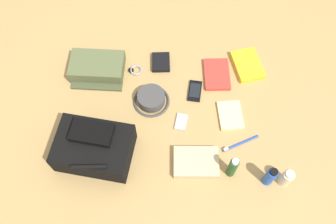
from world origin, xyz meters
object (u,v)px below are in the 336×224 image
lotion_bottle (286,178)px  deodorant_spray (270,176)px  toiletry_pouch (97,67)px  bucket_hat (151,99)px  wristwatch (135,70)px  backpack (94,147)px  travel_guidebook (217,74)px  shampoo_bottle (233,167)px  wallet (161,62)px  folded_towel (196,162)px  notepad (230,115)px  paperback_novel (247,65)px  media_player (181,122)px  cell_phone (195,91)px  toothbrush (239,144)px

lotion_bottle → deodorant_spray: deodorant_spray is taller
toiletry_pouch → bucket_hat: size_ratio=1.56×
deodorant_spray → wristwatch: bearing=-44.9°
backpack → travel_guidebook: (-0.58, -0.41, -0.06)m
lotion_bottle → travel_guidebook: lotion_bottle is taller
toiletry_pouch → shampoo_bottle: bearing=138.6°
shampoo_bottle → bucket_hat: bearing=-46.4°
bucket_hat → wallet: (-0.05, -0.22, -0.01)m
lotion_bottle → backpack: bearing=-10.2°
lotion_bottle → folded_towel: 0.39m
shampoo_bottle → travel_guidebook: 0.52m
wallet → notepad: bearing=136.1°
backpack → travel_guidebook: bearing=-144.9°
toiletry_pouch → notepad: 0.70m
paperback_novel → deodorant_spray: bearing=91.5°
paperback_novel → toiletry_pouch: bearing=1.0°
media_player → bucket_hat: bearing=-39.2°
bucket_hat → wallet: bucket_hat is taller
cell_phone → wallet: bearing=-45.8°
paperback_novel → folded_towel: (0.29, 0.52, 0.01)m
toiletry_pouch → media_player: (-0.41, 0.30, -0.03)m
travel_guidebook → wallet: bearing=-15.4°
bucket_hat → deodorant_spray: 0.65m
folded_towel → bucket_hat: bearing=-58.1°
cell_phone → toothbrush: 0.34m
bucket_hat → toothbrush: (-0.40, 0.23, -0.02)m
cell_phone → wristwatch: bearing=-23.4°
deodorant_spray → media_player: size_ratio=1.44×
backpack → lotion_bottle: backpack is taller
toothbrush → wallet: wallet is taller
wristwatch → travel_guidebook: bearing=175.1°
wallet → folded_towel: bearing=105.0°
toiletry_pouch → folded_towel: (-0.47, 0.50, -0.02)m
bucket_hat → wallet: size_ratio=1.62×
wallet → folded_towel: (-0.15, 0.54, 0.01)m
notepad → travel_guidebook: bearing=-82.5°
lotion_bottle → cell_phone: (0.36, -0.46, -0.05)m
wristwatch → toothbrush: bearing=139.3°
media_player → wallet: 0.35m
lotion_bottle → deodorant_spray: 0.07m
toiletry_pouch → bucket_hat: bearing=146.2°
folded_towel → travel_guidebook: bearing=-105.6°
travel_guidebook → notepad: 0.24m
bucket_hat → travel_guidebook: bearing=-156.3°
toiletry_pouch → folded_towel: toiletry_pouch is taller
lotion_bottle → toothbrush: lotion_bottle is taller
toiletry_pouch → notepad: (-0.65, 0.27, -0.03)m
toiletry_pouch → backpack: bearing=93.0°
toiletry_pouch → cell_phone: toiletry_pouch is taller
deodorant_spray → shampoo_bottle: shampoo_bottle is taller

